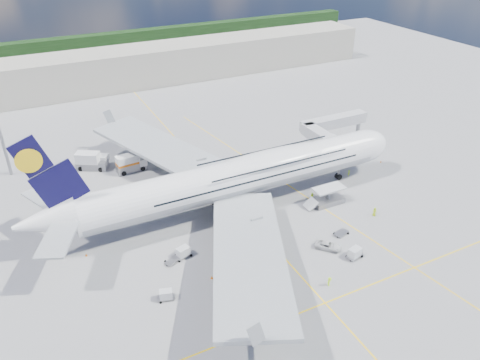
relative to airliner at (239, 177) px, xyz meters
name	(u,v)px	position (x,y,z in m)	size (l,w,h in m)	color
ground	(262,233)	(-0.26, -10.00, -6.87)	(300.00, 300.00, 0.00)	gray
taxi_line_main	(262,233)	(-0.26, -10.00, -6.86)	(0.25, 220.00, 0.01)	yellow
taxi_line_cross	(325,303)	(-0.26, -30.00, -6.86)	(120.00, 0.25, 0.01)	yellow
taxi_line_diag	(296,190)	(13.74, 0.00, -6.86)	(0.25, 100.00, 0.01)	yellow
airliner	(239,177)	(0.00, 0.00, 0.00)	(77.26, 79.15, 23.71)	white
jet_bridge	(329,129)	(29.55, 10.94, -0.02)	(18.80, 12.10, 8.50)	#B7B7BC
cargo_loader	(327,198)	(16.56, -7.11, -5.62)	(8.53, 3.20, 3.67)	silver
terminal	(126,68)	(-0.26, 85.00, -0.87)	(180.00, 16.00, 12.00)	#B2AD9E
tree_line	(189,34)	(39.74, 130.00, -2.87)	(160.00, 6.00, 8.00)	#193814
dolly_row_a	(166,295)	(-21.67, -18.34, -5.97)	(2.94, 2.12, 1.67)	gray
dolly_row_b	(183,252)	(-15.64, -9.89, -5.86)	(3.27, 2.33, 1.87)	gray
dolly_row_c	(232,253)	(-8.27, -13.94, -5.88)	(3.24, 2.43, 1.83)	gray
dolly_back	(172,261)	(-17.89, -10.49, -6.56)	(3.06, 2.57, 0.40)	gray
dolly_nose_far	(355,253)	(10.61, -23.35, -5.86)	(3.28, 2.30, 1.88)	gray
dolly_nose_near	(341,233)	(12.66, -16.98, -6.54)	(3.26, 2.48, 0.43)	gray
baggage_tug	(235,251)	(-7.43, -13.31, -6.07)	(2.89, 1.39, 1.80)	silver
catering_truck_inner	(131,164)	(-15.47, 24.28, -4.94)	(6.98, 3.02, 4.09)	gray
catering_truck_outer	(92,161)	(-23.20, 29.29, -4.87)	(7.84, 5.86, 4.31)	gray
service_van	(328,246)	(7.94, -19.31, -6.23)	(2.11, 4.58, 1.27)	silver
crew_nose	(349,173)	(27.72, 0.08, -6.11)	(0.55, 0.36, 1.51)	#CCFF1A
crew_loader	(312,196)	(14.72, -4.41, -6.11)	(0.73, 0.57, 1.51)	#D5FF1A
crew_wing	(242,241)	(-5.15, -11.42, -6.11)	(0.89, 0.37, 1.52)	#E2FF1A
crew_van	(375,212)	(22.19, -14.94, -5.94)	(0.91, 0.59, 1.86)	#C0E718
crew_tug	(329,282)	(2.54, -27.14, -6.04)	(1.07, 0.62, 1.66)	#C3FF1A
cone_nose	(381,161)	(38.69, 1.89, -6.63)	(0.40, 0.40, 0.50)	#D85F0B
cone_wing_left_inner	(176,184)	(-8.37, 13.81, -6.62)	(0.41, 0.41, 0.52)	#D85F0B
cone_wing_left_outer	(169,163)	(-6.58, 23.69, -6.57)	(0.49, 0.49, 0.62)	#D85F0B
cone_wing_right_inner	(217,247)	(-9.45, -10.32, -6.62)	(0.41, 0.41, 0.52)	#D85F0B
cone_wing_right_outer	(212,277)	(-13.52, -17.22, -6.59)	(0.45, 0.45, 0.57)	#D85F0B
cone_tail	(86,255)	(-30.68, -2.18, -6.62)	(0.41, 0.41, 0.52)	#D85F0B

